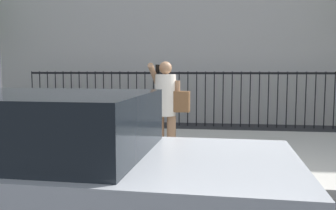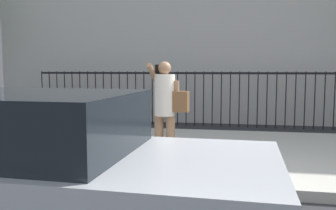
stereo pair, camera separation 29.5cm
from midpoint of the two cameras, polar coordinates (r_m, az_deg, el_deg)
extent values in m
plane|color=#28282B|center=(4.93, 9.18, -14.10)|extent=(60.00, 60.00, 0.00)
cube|color=#B2ADA3|center=(7.03, 8.79, -7.47)|extent=(28.00, 4.40, 0.15)
cube|color=black|center=(10.54, 8.60, 4.97)|extent=(12.00, 0.04, 0.06)
cylinder|color=black|center=(12.10, -21.19, 1.17)|extent=(0.03, 0.03, 1.60)
cylinder|color=black|center=(11.98, -20.12, 1.17)|extent=(0.03, 0.03, 1.60)
cylinder|color=black|center=(11.86, -19.03, 1.17)|extent=(0.03, 0.03, 1.60)
cylinder|color=black|center=(11.75, -17.92, 1.16)|extent=(0.03, 0.03, 1.60)
cylinder|color=black|center=(11.64, -16.79, 1.15)|extent=(0.03, 0.03, 1.60)
cylinder|color=black|center=(11.53, -15.63, 1.15)|extent=(0.03, 0.03, 1.60)
cylinder|color=black|center=(11.43, -14.46, 1.14)|extent=(0.03, 0.03, 1.60)
cylinder|color=black|center=(11.34, -13.27, 1.13)|extent=(0.03, 0.03, 1.60)
cylinder|color=black|center=(11.25, -12.05, 1.12)|extent=(0.03, 0.03, 1.60)
cylinder|color=black|center=(11.17, -10.82, 1.11)|extent=(0.03, 0.03, 1.60)
cylinder|color=black|center=(11.09, -9.57, 1.10)|extent=(0.03, 0.03, 1.60)
cylinder|color=black|center=(11.01, -8.30, 1.09)|extent=(0.03, 0.03, 1.60)
cylinder|color=black|center=(10.94, -7.02, 1.08)|extent=(0.03, 0.03, 1.60)
cylinder|color=black|center=(10.88, -5.72, 1.07)|extent=(0.03, 0.03, 1.60)
cylinder|color=black|center=(10.83, -4.41, 1.06)|extent=(0.03, 0.03, 1.60)
cylinder|color=black|center=(10.77, -3.08, 1.05)|extent=(0.03, 0.03, 1.60)
cylinder|color=black|center=(10.73, -1.74, 1.03)|extent=(0.03, 0.03, 1.60)
cylinder|color=black|center=(10.69, -0.39, 1.02)|extent=(0.03, 0.03, 1.60)
cylinder|color=black|center=(10.66, 0.97, 1.00)|extent=(0.03, 0.03, 1.60)
cylinder|color=black|center=(10.63, 2.34, 0.99)|extent=(0.03, 0.03, 1.60)
cylinder|color=black|center=(10.61, 3.71, 0.97)|extent=(0.03, 0.03, 1.60)
cylinder|color=black|center=(10.59, 5.09, 0.95)|extent=(0.03, 0.03, 1.60)
cylinder|color=black|center=(10.58, 6.47, 0.93)|extent=(0.03, 0.03, 1.60)
cylinder|color=black|center=(10.58, 7.85, 0.92)|extent=(0.03, 0.03, 1.60)
cylinder|color=black|center=(10.58, 9.23, 0.90)|extent=(0.03, 0.03, 1.60)
cylinder|color=black|center=(10.59, 10.61, 0.88)|extent=(0.03, 0.03, 1.60)
cylinder|color=black|center=(10.61, 11.99, 0.86)|extent=(0.03, 0.03, 1.60)
cylinder|color=black|center=(10.63, 13.36, 0.84)|extent=(0.03, 0.03, 1.60)
cylinder|color=black|center=(10.66, 14.73, 0.82)|extent=(0.03, 0.03, 1.60)
cylinder|color=black|center=(10.69, 16.09, 0.80)|extent=(0.03, 0.03, 1.60)
cylinder|color=black|center=(10.73, 17.44, 0.78)|extent=(0.03, 0.03, 1.60)
cylinder|color=black|center=(10.77, 18.78, 0.75)|extent=(0.03, 0.03, 1.60)
cylinder|color=black|center=(10.83, 20.11, 0.73)|extent=(0.03, 0.03, 1.60)
cylinder|color=black|center=(10.88, 21.42, 0.71)|extent=(0.03, 0.03, 1.60)
cylinder|color=black|center=(10.95, 22.72, 0.69)|extent=(0.03, 0.03, 1.60)
cylinder|color=black|center=(11.01, 24.00, 0.67)|extent=(0.03, 0.03, 1.60)
cube|color=#ADAFB5|center=(3.55, -19.13, -12.57)|extent=(4.25, 1.93, 0.70)
cube|color=black|center=(3.51, -22.31, -2.72)|extent=(2.05, 1.66, 0.55)
cylinder|color=black|center=(4.01, 4.91, -13.91)|extent=(0.65, 0.24, 0.64)
cylinder|color=#936B4C|center=(6.09, -2.70, -5.13)|extent=(0.15, 0.15, 0.75)
cylinder|color=#936B4C|center=(6.04, -0.87, -5.21)|extent=(0.15, 0.15, 0.75)
cylinder|color=silver|center=(5.97, -1.81, 1.58)|extent=(0.37, 0.37, 0.68)
sphere|color=#936B4C|center=(5.96, -1.82, 5.86)|extent=(0.21, 0.21, 0.21)
cylinder|color=#936B4C|center=(6.01, -3.67, 4.86)|extent=(0.13, 0.48, 0.37)
cylinder|color=#936B4C|center=(5.93, 0.06, 1.34)|extent=(0.09, 0.09, 0.52)
cube|color=black|center=(6.06, -3.06, 5.66)|extent=(0.07, 0.02, 0.15)
cube|color=brown|center=(5.92, 0.63, 0.55)|extent=(0.29, 0.18, 0.34)
cube|color=brown|center=(9.42, -23.26, -1.29)|extent=(1.60, 0.45, 0.05)
cube|color=brown|center=(9.23, -23.95, 0.30)|extent=(1.60, 0.06, 0.44)
cube|color=#333338|center=(9.11, -19.42, -2.96)|extent=(0.08, 0.41, 0.40)
camera|label=1|loc=(0.15, -91.34, -0.13)|focal=38.74mm
camera|label=2|loc=(0.15, 88.66, 0.13)|focal=38.74mm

